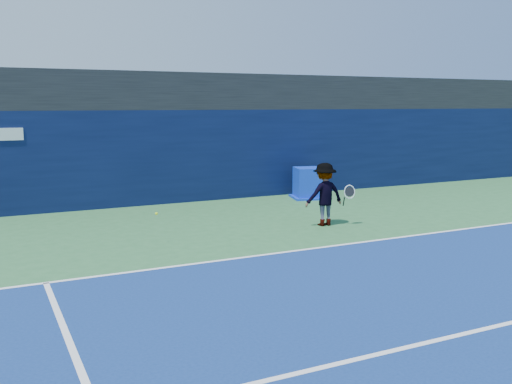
# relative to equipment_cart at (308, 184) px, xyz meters

# --- Properties ---
(ground) EXTENTS (80.00, 80.00, 0.00)m
(ground) POSITION_rel_equipment_cart_xyz_m (-4.12, -9.00, -0.48)
(ground) COLOR #2E6737
(ground) RESTS_ON ground
(baseline) EXTENTS (24.00, 0.10, 0.01)m
(baseline) POSITION_rel_equipment_cart_xyz_m (-4.12, -6.00, -0.47)
(baseline) COLOR white
(baseline) RESTS_ON ground
(service_line) EXTENTS (24.00, 0.10, 0.01)m
(service_line) POSITION_rel_equipment_cart_xyz_m (-4.12, -11.00, -0.47)
(service_line) COLOR white
(service_line) RESTS_ON ground
(stadium_band) EXTENTS (36.00, 3.00, 1.20)m
(stadium_band) POSITION_rel_equipment_cart_xyz_m (-4.12, 2.50, 3.12)
(stadium_band) COLOR black
(stadium_band) RESTS_ON back_wall_assembly
(back_wall_assembly) EXTENTS (36.00, 1.03, 3.00)m
(back_wall_assembly) POSITION_rel_equipment_cart_xyz_m (-4.13, 1.50, 1.02)
(back_wall_assembly) COLOR #0A1338
(back_wall_assembly) RESTS_ON ground
(equipment_cart) EXTENTS (1.33, 1.33, 1.05)m
(equipment_cart) POSITION_rel_equipment_cart_xyz_m (0.00, 0.00, 0.00)
(equipment_cart) COLOR #0D2EC2
(equipment_cart) RESTS_ON ground
(tennis_player) EXTENTS (1.29, 0.71, 1.66)m
(tennis_player) POSITION_rel_equipment_cart_xyz_m (-1.92, -3.98, 0.35)
(tennis_player) COLOR white
(tennis_player) RESTS_ON ground
(tennis_ball) EXTENTS (0.06, 0.06, 0.06)m
(tennis_ball) POSITION_rel_equipment_cart_xyz_m (-6.49, -4.01, 0.23)
(tennis_ball) COLOR #C3DC18
(tennis_ball) RESTS_ON ground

